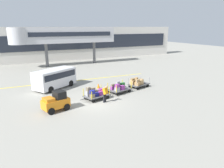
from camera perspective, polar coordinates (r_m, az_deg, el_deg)
name	(u,v)px	position (r m, az deg, el deg)	size (l,w,h in m)	color
ground_plane	(96,102)	(19.22, -4.24, -4.90)	(120.00, 120.00, 0.00)	gray
apron_lead_line	(79,80)	(27.21, -8.99, 1.00)	(18.65, 0.20, 0.01)	yellow
terminal_building	(45,44)	(43.37, -17.73, 10.14)	(58.74, 2.51, 6.56)	beige
jet_bridge	(61,36)	(37.75, -13.64, 12.59)	(17.76, 3.00, 6.49)	#B7B7BC
baggage_tug	(56,102)	(17.67, -14.89, -4.64)	(2.32, 1.70, 1.58)	orange
baggage_cart_lead	(96,93)	(19.82, -4.42, -2.56)	(3.08, 1.97, 1.24)	#4C4C4F
baggage_cart_middle	(119,88)	(21.69, 1.89, -1.04)	(3.08, 1.97, 1.14)	#4C4C4F
baggage_cart_tail	(138,83)	(23.79, 6.99, 0.36)	(3.08, 1.97, 1.10)	#4C4C4F
baggage_handler	(105,93)	(18.85, -1.84, -2.50)	(0.55, 0.55, 1.56)	black
shuttle_van	(55,77)	(24.04, -15.17, 1.79)	(5.09, 4.10, 2.10)	silver
safety_cone_near	(98,86)	(23.45, -3.73, -0.45)	(0.36, 0.36, 0.55)	orange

